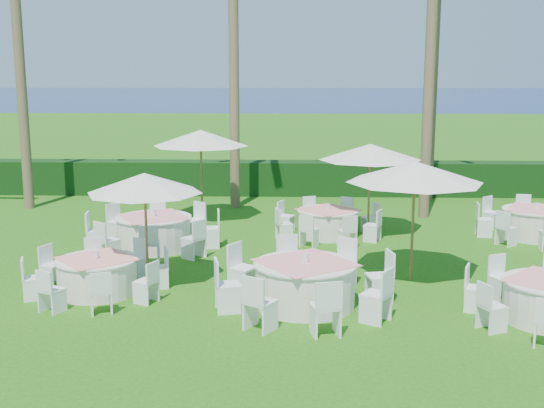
{
  "coord_description": "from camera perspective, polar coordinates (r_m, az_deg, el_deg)",
  "views": [
    {
      "loc": [
        -0.11,
        -12.28,
        4.39
      ],
      "look_at": [
        -0.6,
        3.53,
        1.3
      ],
      "focal_mm": 45.0,
      "sensor_mm": 36.0,
      "label": 1
    }
  ],
  "objects": [
    {
      "name": "banquet_table_f",
      "position": [
        19.53,
        21.21,
        -1.45
      ],
      "size": [
        3.13,
        3.13,
        0.95
      ],
      "color": "silver",
      "rests_on": "ground"
    },
    {
      "name": "ocean",
      "position": [
        114.37,
        1.86,
        8.85
      ],
      "size": [
        260.0,
        260.0,
        0.0
      ],
      "primitive_type": "plane",
      "color": "#072147",
      "rests_on": "ground"
    },
    {
      "name": "banquet_table_e",
      "position": [
        18.44,
        4.71,
        -1.52
      ],
      "size": [
        2.86,
        2.86,
        0.89
      ],
      "color": "silver",
      "rests_on": "ground"
    },
    {
      "name": "palm_b",
      "position": [
        22.0,
        -3.21,
        11.88
      ],
      "size": [
        4.17,
        4.4,
        8.52
      ],
      "color": "brown",
      "rests_on": "ground"
    },
    {
      "name": "palm_d",
      "position": [
        24.05,
        13.36,
        11.26
      ],
      "size": [
        4.33,
        4.31,
        8.3
      ],
      "color": "brown",
      "rests_on": "ground"
    },
    {
      "name": "banquet_table_d",
      "position": [
        17.34,
        -9.85,
        -2.29
      ],
      "size": [
        3.31,
        3.31,
        0.99
      ],
      "color": "silver",
      "rests_on": "ground"
    },
    {
      "name": "umbrella_b",
      "position": [
        14.44,
        11.86,
        2.64
      ],
      "size": [
        2.86,
        2.86,
        2.56
      ],
      "color": "brown",
      "rests_on": "ground"
    },
    {
      "name": "palm_a",
      "position": [
        23.25,
        -20.56,
        13.95
      ],
      "size": [
        4.4,
        3.97,
        10.72
      ],
      "color": "brown",
      "rests_on": "ground"
    },
    {
      "name": "umbrella_c",
      "position": [
        20.09,
        -5.98,
        5.52
      ],
      "size": [
        2.8,
        2.8,
        2.71
      ],
      "color": "brown",
      "rests_on": "ground"
    },
    {
      "name": "ground",
      "position": [
        13.04,
        2.18,
        -8.62
      ],
      "size": [
        120.0,
        120.0,
        0.0
      ],
      "primitive_type": "plane",
      "color": "#21590F",
      "rests_on": "ground"
    },
    {
      "name": "hedge",
      "position": [
        24.58,
        2.01,
        2.18
      ],
      "size": [
        34.0,
        1.0,
        1.2
      ],
      "primitive_type": "cube",
      "color": "black",
      "rests_on": "ground"
    },
    {
      "name": "banquet_table_b",
      "position": [
        12.98,
        2.79,
        -6.62
      ],
      "size": [
        3.42,
        3.42,
        1.02
      ],
      "color": "silver",
      "rests_on": "ground"
    },
    {
      "name": "umbrella_a",
      "position": [
        14.04,
        -10.61,
        1.72
      ],
      "size": [
        2.36,
        2.36,
        2.37
      ],
      "color": "brown",
      "rests_on": "ground"
    },
    {
      "name": "umbrella_d",
      "position": [
        18.43,
        8.21,
        4.33
      ],
      "size": [
        2.75,
        2.75,
        2.49
      ],
      "color": "brown",
      "rests_on": "ground"
    },
    {
      "name": "banquet_table_a",
      "position": [
        14.17,
        -14.42,
        -5.76
      ],
      "size": [
        2.8,
        2.8,
        0.87
      ],
      "color": "silver",
      "rests_on": "ground"
    }
  ]
}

